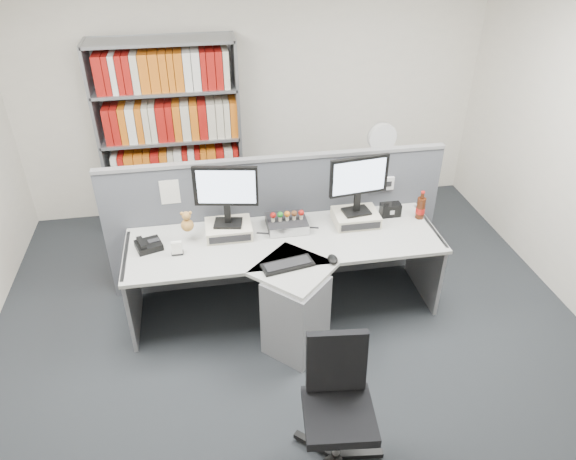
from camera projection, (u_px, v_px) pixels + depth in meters
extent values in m
plane|color=#2C2F34|center=(303.00, 375.00, 4.11)|extent=(5.50, 5.50, 0.00)
cube|color=white|center=(254.00, 92.00, 5.66)|extent=(5.00, 0.04, 2.70)
cube|color=#54575F|center=(276.00, 222.00, 4.81)|extent=(3.00, 0.05, 1.25)
cube|color=#949499|center=(276.00, 158.00, 4.47)|extent=(3.00, 0.07, 0.03)
cube|color=white|center=(382.00, 183.00, 4.75)|extent=(0.22, 0.04, 0.12)
cube|color=white|center=(170.00, 191.00, 4.43)|extent=(0.16, 0.00, 0.22)
cube|color=white|center=(218.00, 187.00, 4.48)|extent=(0.16, 0.00, 0.22)
cube|color=white|center=(355.00, 175.00, 4.66)|extent=(0.16, 0.00, 0.22)
cube|color=#B3B3AC|center=(284.00, 241.00, 4.41)|extent=(2.60, 0.80, 0.03)
cube|color=#B3B3AC|center=(293.00, 270.00, 4.08)|extent=(0.74, 0.74, 0.03)
cube|color=gray|center=(296.00, 315.00, 4.17)|extent=(0.57, 0.57, 0.69)
cube|color=gray|center=(132.00, 290.00, 4.41)|extent=(0.03, 0.70, 0.72)
cube|color=gray|center=(425.00, 259.00, 4.78)|extent=(0.03, 0.70, 0.72)
cube|color=gray|center=(278.00, 252.00, 4.90)|extent=(2.50, 0.02, 0.45)
cube|color=beige|center=(229.00, 229.00, 4.44)|extent=(0.38, 0.30, 0.10)
cube|color=black|center=(230.00, 239.00, 4.32)|extent=(0.34, 0.01, 0.06)
cube|color=beige|center=(356.00, 217.00, 4.60)|extent=(0.38, 0.30, 0.10)
cube|color=black|center=(361.00, 226.00, 4.48)|extent=(0.34, 0.01, 0.06)
cube|color=black|center=(228.00, 223.00, 4.41)|extent=(0.25, 0.20, 0.02)
cube|color=black|center=(227.00, 213.00, 4.36)|extent=(0.06, 0.04, 0.19)
cube|color=black|center=(226.00, 186.00, 4.22)|extent=(0.51, 0.13, 0.34)
cube|color=#CBDEFF|center=(226.00, 187.00, 4.21)|extent=(0.46, 0.09, 0.29)
cube|color=black|center=(356.00, 211.00, 4.57)|extent=(0.24, 0.19, 0.02)
cube|color=black|center=(357.00, 202.00, 4.52)|extent=(0.05, 0.04, 0.18)
cube|color=black|center=(359.00, 176.00, 4.39)|extent=(0.51, 0.10, 0.34)
cube|color=#CBDEFF|center=(359.00, 177.00, 4.37)|extent=(0.45, 0.06, 0.28)
cube|color=black|center=(287.00, 223.00, 4.53)|extent=(0.33, 0.29, 0.09)
cube|color=silver|center=(290.00, 232.00, 4.41)|extent=(0.33, 0.01, 0.08)
cylinder|color=beige|center=(273.00, 220.00, 4.46)|extent=(0.03, 0.03, 0.03)
sphere|color=#A5140F|center=(273.00, 215.00, 4.44)|extent=(0.05, 0.05, 0.05)
cylinder|color=beige|center=(280.00, 219.00, 4.47)|extent=(0.03, 0.03, 0.03)
sphere|color=#19721E|center=(280.00, 215.00, 4.45)|extent=(0.05, 0.05, 0.05)
cylinder|color=beige|center=(287.00, 218.00, 4.48)|extent=(0.03, 0.03, 0.03)
sphere|color=orange|center=(287.00, 214.00, 4.46)|extent=(0.05, 0.05, 0.05)
cylinder|color=beige|center=(294.00, 218.00, 4.49)|extent=(0.03, 0.03, 0.03)
sphere|color=#593319|center=(294.00, 213.00, 4.47)|extent=(0.05, 0.05, 0.05)
cylinder|color=beige|center=(301.00, 217.00, 4.50)|extent=(0.03, 0.03, 0.03)
sphere|color=#A5140F|center=(301.00, 213.00, 4.48)|extent=(0.05, 0.05, 0.05)
cube|color=black|center=(288.00, 265.00, 4.08)|extent=(0.42, 0.23, 0.02)
cube|color=black|center=(288.00, 263.00, 4.07)|extent=(0.37, 0.17, 0.01)
ellipsoid|color=black|center=(333.00, 259.00, 4.13)|extent=(0.08, 0.12, 0.05)
cube|color=black|center=(149.00, 245.00, 4.28)|extent=(0.24, 0.23, 0.05)
cube|color=black|center=(141.00, 243.00, 4.24)|extent=(0.09, 0.17, 0.03)
cube|color=black|center=(154.00, 241.00, 4.28)|extent=(0.10, 0.08, 0.01)
cube|color=black|center=(178.00, 253.00, 4.22)|extent=(0.09, 0.06, 0.02)
cube|color=white|center=(177.00, 248.00, 4.18)|extent=(0.08, 0.03, 0.09)
cube|color=white|center=(177.00, 246.00, 4.21)|extent=(0.08, 0.03, 0.09)
sphere|color=#AD7B39|center=(187.00, 225.00, 4.30)|extent=(0.10, 0.10, 0.10)
sphere|color=#AD7B39|center=(186.00, 216.00, 4.26)|extent=(0.07, 0.07, 0.07)
sphere|color=#AD7B39|center=(182.00, 213.00, 4.24)|extent=(0.03, 0.03, 0.03)
sphere|color=#AD7B39|center=(190.00, 213.00, 4.25)|extent=(0.03, 0.03, 0.03)
cube|color=black|center=(390.00, 210.00, 4.70)|extent=(0.18, 0.10, 0.12)
cylinder|color=#3F190A|center=(421.00, 208.00, 4.64)|extent=(0.08, 0.08, 0.19)
cylinder|color=#A5140F|center=(420.00, 210.00, 4.66)|extent=(0.08, 0.08, 0.05)
cylinder|color=#3F190A|center=(423.00, 196.00, 4.58)|extent=(0.03, 0.03, 0.05)
cylinder|color=#A5140F|center=(423.00, 192.00, 4.56)|extent=(0.03, 0.03, 0.01)
cube|color=gray|center=(102.00, 144.00, 5.37)|extent=(0.03, 0.40, 2.00)
cube|color=gray|center=(238.00, 135.00, 5.57)|extent=(0.03, 0.40, 2.00)
cube|color=gray|center=(172.00, 132.00, 5.63)|extent=(1.40, 0.02, 2.00)
cube|color=gray|center=(182.00, 220.00, 6.00)|extent=(1.38, 0.40, 0.03)
cube|color=gray|center=(177.00, 181.00, 5.73)|extent=(1.38, 0.40, 0.03)
cube|color=gray|center=(171.00, 137.00, 5.46)|extent=(1.38, 0.40, 0.03)
cube|color=gray|center=(165.00, 89.00, 5.19)|extent=(1.38, 0.40, 0.03)
cube|color=gray|center=(159.00, 41.00, 4.95)|extent=(1.38, 0.40, 0.03)
cube|color=#A5140F|center=(180.00, 207.00, 5.87)|extent=(1.24, 0.28, 0.36)
cube|color=orange|center=(175.00, 165.00, 5.60)|extent=(1.24, 0.28, 0.36)
cube|color=beige|center=(169.00, 120.00, 5.33)|extent=(1.24, 0.28, 0.36)
cube|color=white|center=(163.00, 70.00, 5.06)|extent=(1.24, 0.28, 0.36)
cube|color=gray|center=(375.00, 198.00, 5.76)|extent=(0.45, 0.60, 0.70)
cube|color=black|center=(386.00, 198.00, 5.42)|extent=(0.40, 0.02, 0.28)
cube|color=black|center=(383.00, 224.00, 5.59)|extent=(0.40, 0.02, 0.28)
cylinder|color=white|center=(379.00, 167.00, 5.56)|extent=(0.18, 0.18, 0.03)
cylinder|color=white|center=(380.00, 158.00, 5.50)|extent=(0.03, 0.03, 0.18)
cylinder|color=white|center=(382.00, 138.00, 5.36)|extent=(0.30, 0.08, 0.30)
cylinder|color=silver|center=(381.00, 136.00, 5.38)|extent=(0.30, 0.07, 0.30)
cylinder|color=silver|center=(337.00, 437.00, 3.37)|extent=(0.05, 0.05, 0.38)
cube|color=black|center=(339.00, 416.00, 3.26)|extent=(0.48, 0.48, 0.07)
cube|color=black|center=(336.00, 361.00, 3.28)|extent=(0.39, 0.14, 0.44)
cube|color=black|center=(361.00, 454.00, 3.48)|extent=(0.29, 0.08, 0.04)
cylinder|color=black|center=(378.00, 454.00, 3.50)|extent=(0.05, 0.05, 0.03)
cube|color=black|center=(340.00, 434.00, 3.61)|extent=(0.16, 0.28, 0.04)
cylinder|color=black|center=(343.00, 422.00, 3.71)|extent=(0.05, 0.05, 0.03)
cube|color=black|center=(313.00, 443.00, 3.55)|extent=(0.24, 0.22, 0.04)
cylinder|color=black|center=(299.00, 437.00, 3.61)|extent=(0.05, 0.05, 0.03)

